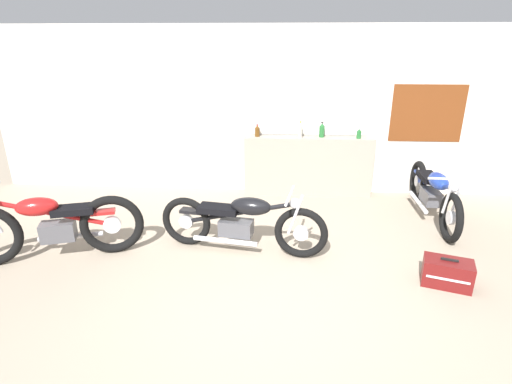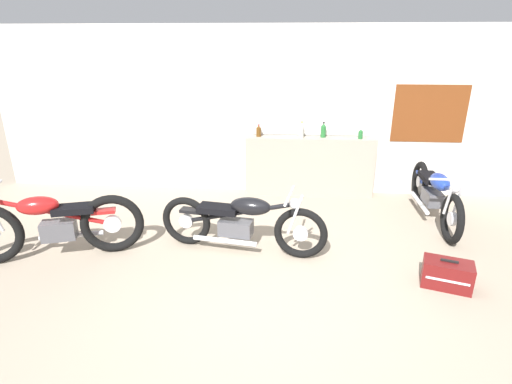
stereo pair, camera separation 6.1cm
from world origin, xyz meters
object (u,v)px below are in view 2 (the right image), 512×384
Objects in this scene: motorcycle_blue at (435,193)px; hard_case_darkred at (447,274)px; bottle_center at (323,131)px; bottle_right_center at (361,134)px; bottle_leftmost at (259,131)px; motorcycle_red at (52,225)px; motorcycle_black at (241,221)px; bottle_left_center at (302,131)px.

motorcycle_blue is 1.90m from hard_case_darkred.
bottle_right_center is at bearing -6.31° from bottle_center.
bottle_leftmost is 3.48m from motorcycle_red.
bottle_center is 0.12× the size of motorcycle_red.
motorcycle_black is at bearing -129.77° from bottle_right_center.
motorcycle_black is (-1.15, -2.18, -0.72)m from bottle_center.
motorcycle_blue is 5.26m from motorcycle_red.
bottle_left_center reaches higher than motorcycle_red.
bottle_leftmost is at bearing -178.57° from bottle_center.
motorcycle_red is 3.68× the size of hard_case_darkred.
bottle_left_center is 3.27m from hard_case_darkred.
bottle_right_center is at bearing 1.36° from bottle_left_center.
bottle_right_center reaches higher than motorcycle_blue.
bottle_left_center is 1.09× the size of bottle_center.
bottle_leftmost reaches higher than bottle_right_center.
bottle_leftmost is 1.70m from bottle_right_center.
bottle_left_center is at bearing 155.94° from motorcycle_blue.
bottle_leftmost reaches higher than motorcycle_red.
motorcycle_blue is at bearing -42.18° from bottle_right_center.
motorcycle_blue is at bearing -24.06° from bottle_left_center.
bottle_leftmost is 1.09m from bottle_center.
bottle_leftmost is at bearing 175.01° from bottle_left_center.
bottle_leftmost is 3.71m from hard_case_darkred.
bottle_leftmost reaches higher than motorcycle_black.
motorcycle_blue is at bearing 17.25° from motorcycle_red.
motorcycle_red is at bearing -132.95° from bottle_leftmost.
bottle_center is 2.57m from motorcycle_black.
bottle_leftmost is 0.10× the size of motorcycle_red.
bottle_right_center is at bearing 31.45° from motorcycle_red.
motorcycle_black is 0.98× the size of motorcycle_blue.
bottle_center is 0.45× the size of hard_case_darkred.
bottle_right_center is 1.50m from motorcycle_blue.
motorcycle_red is at bearing -143.49° from bottle_center.
motorcycle_black reaches higher than hard_case_darkred.
motorcycle_red is 4.61m from hard_case_darkred.
bottle_left_center is (0.72, -0.06, 0.03)m from bottle_leftmost.
bottle_center is 4.31m from motorcycle_red.
motorcycle_black is 3.77× the size of hard_case_darkred.
motorcycle_blue reaches higher than hard_case_darkred.
hard_case_darkred is at bearing -50.86° from bottle_leftmost.
bottle_leftmost is at bearing 129.14° from hard_case_darkred.
bottle_center reaches higher than bottle_right_center.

